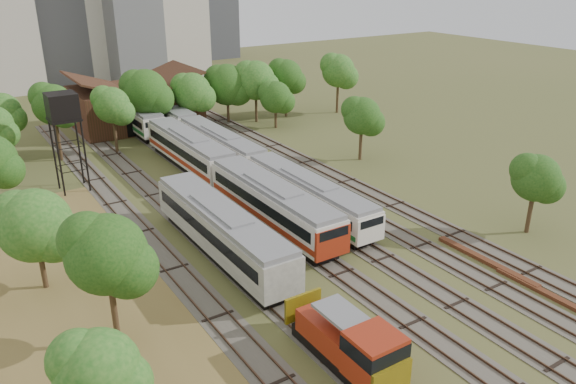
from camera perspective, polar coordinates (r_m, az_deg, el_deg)
ground at (r=36.66m, az=18.43°, el=-14.01°), size 240.00×240.00×0.00m
dry_grass_patch at (r=33.54m, az=-14.87°, el=-17.35°), size 14.00×60.00×0.04m
tracks at (r=52.94m, az=-3.08°, el=-1.12°), size 24.60×80.00×0.19m
railcar_red_set at (r=54.71m, az=-6.30°, el=1.81°), size 3.11×34.58×3.85m
railcar_green_set at (r=64.27m, az=-6.82°, el=4.68°), size 2.76×52.08×3.41m
railcar_rear at (r=79.08m, az=-15.35°, el=7.46°), size 2.93×16.08×3.62m
shunter_locomotive at (r=31.88m, az=6.58°, el=-15.29°), size 2.63×8.10×3.44m
old_grey_coach at (r=43.09m, az=-6.75°, el=-3.88°), size 3.16×18.00×3.92m
water_tower at (r=57.65m, az=-21.93°, el=7.81°), size 2.81×2.81×9.74m
rail_pile_near at (r=42.64m, az=24.76°, el=-9.33°), size 0.52×7.79×0.26m
rail_pile_far at (r=45.22m, az=19.47°, el=-6.61°), size 0.56×9.01×0.29m
maintenance_shed at (r=80.98m, az=-15.19°, el=8.54°), size 16.45×11.55×7.58m
tree_band_left at (r=39.42m, az=-24.14°, el=-2.76°), size 8.31×62.40×8.92m
tree_band_far at (r=76.17m, az=-8.83°, el=10.41°), size 49.61×9.94×8.76m
tree_band_right at (r=63.80m, az=7.12°, el=7.27°), size 5.34×43.17×7.27m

